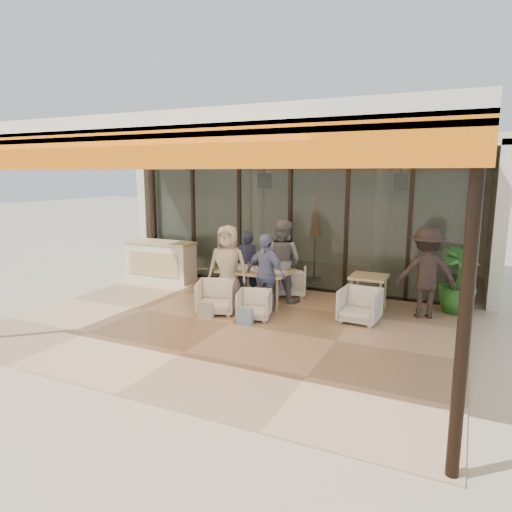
% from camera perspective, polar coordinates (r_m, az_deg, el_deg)
% --- Properties ---
extents(ground, '(70.00, 70.00, 0.00)m').
position_cam_1_polar(ground, '(8.49, -3.25, -8.60)').
color(ground, '#C6B293').
rests_on(ground, ground).
extents(terrace_floor, '(8.00, 6.00, 0.01)m').
position_cam_1_polar(terrace_floor, '(8.49, -3.25, -8.57)').
color(terrace_floor, tan).
rests_on(terrace_floor, ground).
extents(terrace_structure, '(8.00, 6.00, 3.40)m').
position_cam_1_polar(terrace_structure, '(7.82, -4.45, 13.95)').
color(terrace_structure, silver).
rests_on(terrace_structure, ground).
extents(glass_storefront, '(8.08, 0.10, 3.20)m').
position_cam_1_polar(glass_storefront, '(10.82, 4.30, 4.19)').
color(glass_storefront, '#9EADA3').
rests_on(glass_storefront, ground).
extents(interior_block, '(9.05, 3.62, 3.52)m').
position_cam_1_polar(interior_block, '(12.95, 8.10, 7.93)').
color(interior_block, silver).
rests_on(interior_block, ground).
extents(host_counter, '(1.85, 0.65, 1.04)m').
position_cam_1_polar(host_counter, '(11.96, -11.82, -0.59)').
color(host_counter, silver).
rests_on(host_counter, ground).
extents(dining_table, '(1.50, 0.90, 0.93)m').
position_cam_1_polar(dining_table, '(9.63, -0.05, -2.06)').
color(dining_table, tan).
rests_on(dining_table, ground).
extents(chair_far_left, '(0.67, 0.64, 0.59)m').
position_cam_1_polar(chair_far_left, '(10.72, 0.11, -2.91)').
color(chair_far_left, white).
rests_on(chair_far_left, ground).
extents(chair_far_right, '(0.87, 0.84, 0.72)m').
position_cam_1_polar(chair_far_right, '(10.38, 4.31, -3.01)').
color(chair_far_right, white).
rests_on(chair_far_right, ground).
extents(chair_near_left, '(0.92, 0.89, 0.74)m').
position_cam_1_polar(chair_near_left, '(9.07, -5.03, -4.94)').
color(chair_near_left, white).
rests_on(chair_near_left, ground).
extents(chair_near_right, '(0.74, 0.71, 0.62)m').
position_cam_1_polar(chair_near_right, '(8.71, -0.22, -5.95)').
color(chair_near_right, white).
rests_on(chair_near_right, ground).
extents(diner_navy, '(0.62, 0.50, 1.49)m').
position_cam_1_polar(diner_navy, '(10.18, -1.09, -1.03)').
color(diner_navy, '#1A213A').
rests_on(diner_navy, ground).
extents(diner_grey, '(0.96, 0.81, 1.79)m').
position_cam_1_polar(diner_grey, '(9.82, 3.30, -0.60)').
color(diner_grey, slate).
rests_on(diner_grey, ground).
extents(diner_cream, '(0.92, 0.69, 1.72)m').
position_cam_1_polar(diner_cream, '(9.38, -3.54, -1.34)').
color(diner_cream, beige).
rests_on(diner_cream, ground).
extents(diner_periwinkle, '(1.00, 0.62, 1.59)m').
position_cam_1_polar(diner_periwinkle, '(9.03, 1.15, -2.21)').
color(diner_periwinkle, '#6E84B7').
rests_on(diner_periwinkle, ground).
extents(tote_bag_cream, '(0.30, 0.10, 0.34)m').
position_cam_1_polar(tote_bag_cream, '(8.80, -6.34, -6.80)').
color(tote_bag_cream, silver).
rests_on(tote_bag_cream, ground).
extents(tote_bag_blue, '(0.30, 0.10, 0.34)m').
position_cam_1_polar(tote_bag_blue, '(8.41, -1.41, -7.57)').
color(tote_bag_blue, '#99BFD8').
rests_on(tote_bag_blue, ground).
extents(side_table, '(0.70, 0.70, 0.74)m').
position_cam_1_polar(side_table, '(9.36, 13.93, -3.03)').
color(side_table, tan).
rests_on(side_table, ground).
extents(side_chair, '(0.74, 0.69, 0.72)m').
position_cam_1_polar(side_chair, '(8.72, 12.85, -5.86)').
color(side_chair, white).
rests_on(side_chair, ground).
extents(standing_woman, '(1.29, 0.97, 1.77)m').
position_cam_1_polar(standing_woman, '(9.22, 20.46, -2.00)').
color(standing_woman, black).
rests_on(standing_woman, ground).
extents(potted_palm, '(1.04, 1.04, 1.32)m').
position_cam_1_polar(potted_palm, '(9.83, 23.89, -2.85)').
color(potted_palm, '#1E5919').
rests_on(potted_palm, ground).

